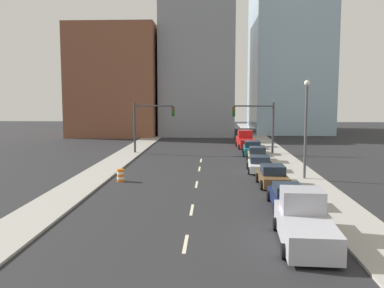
{
  "coord_description": "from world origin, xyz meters",
  "views": [
    {
      "loc": [
        1.17,
        -9.78,
        6.45
      ],
      "look_at": [
        -0.68,
        28.3,
        2.2
      ],
      "focal_mm": 40.0,
      "sensor_mm": 36.0,
      "label": 1
    }
  ],
  "objects_px": {
    "sedan_brown": "(273,176)",
    "sedan_teal": "(252,149)",
    "pickup_truck_silver": "(304,223)",
    "traffic_signal_left": "(147,120)",
    "traffic_barrel": "(121,175)",
    "sedan_navy": "(288,197)",
    "sedan_tan": "(257,155)",
    "sedan_white": "(260,164)",
    "traffic_signal_right": "(261,120)",
    "sedan_blue": "(243,138)",
    "pickup_truck_red": "(246,141)",
    "street_lamp": "(306,122)"
  },
  "relations": [
    {
      "from": "traffic_barrel",
      "to": "sedan_white",
      "type": "xyz_separation_m",
      "value": [
        11.04,
        4.82,
        0.15
      ]
    },
    {
      "from": "sedan_white",
      "to": "sedan_teal",
      "type": "height_order",
      "value": "sedan_teal"
    },
    {
      "from": "street_lamp",
      "to": "sedan_white",
      "type": "xyz_separation_m",
      "value": [
        -3.08,
        3.5,
        -3.87
      ]
    },
    {
      "from": "traffic_signal_left",
      "to": "sedan_navy",
      "type": "bearing_deg",
      "value": -62.95
    },
    {
      "from": "sedan_brown",
      "to": "pickup_truck_silver",
      "type": "bearing_deg",
      "value": -92.13
    },
    {
      "from": "sedan_navy",
      "to": "sedan_tan",
      "type": "bearing_deg",
      "value": 90.35
    },
    {
      "from": "street_lamp",
      "to": "sedan_brown",
      "type": "relative_size",
      "value": 1.76
    },
    {
      "from": "traffic_signal_left",
      "to": "sedan_teal",
      "type": "height_order",
      "value": "traffic_signal_left"
    },
    {
      "from": "pickup_truck_silver",
      "to": "sedan_teal",
      "type": "bearing_deg",
      "value": 92.22
    },
    {
      "from": "sedan_navy",
      "to": "pickup_truck_silver",
      "type": "bearing_deg",
      "value": -92.83
    },
    {
      "from": "traffic_barrel",
      "to": "pickup_truck_red",
      "type": "xyz_separation_m",
      "value": [
        11.15,
        22.19,
        0.4
      ]
    },
    {
      "from": "street_lamp",
      "to": "sedan_navy",
      "type": "distance_m",
      "value": 9.67
    },
    {
      "from": "sedan_teal",
      "to": "sedan_tan",
      "type": "bearing_deg",
      "value": -87.91
    },
    {
      "from": "sedan_brown",
      "to": "sedan_tan",
      "type": "bearing_deg",
      "value": 89.12
    },
    {
      "from": "sedan_navy",
      "to": "sedan_teal",
      "type": "height_order",
      "value": "sedan_teal"
    },
    {
      "from": "street_lamp",
      "to": "sedan_teal",
      "type": "height_order",
      "value": "street_lamp"
    },
    {
      "from": "traffic_signal_left",
      "to": "sedan_brown",
      "type": "height_order",
      "value": "traffic_signal_left"
    },
    {
      "from": "traffic_barrel",
      "to": "sedan_teal",
      "type": "bearing_deg",
      "value": 53.61
    },
    {
      "from": "sedan_brown",
      "to": "sedan_teal",
      "type": "relative_size",
      "value": 0.91
    },
    {
      "from": "traffic_signal_left",
      "to": "sedan_teal",
      "type": "distance_m",
      "value": 12.24
    },
    {
      "from": "traffic_signal_left",
      "to": "traffic_barrel",
      "type": "distance_m",
      "value": 16.37
    },
    {
      "from": "sedan_teal",
      "to": "pickup_truck_silver",
      "type": "bearing_deg",
      "value": -88.39
    },
    {
      "from": "pickup_truck_silver",
      "to": "sedan_blue",
      "type": "relative_size",
      "value": 1.31
    },
    {
      "from": "street_lamp",
      "to": "traffic_barrel",
      "type": "bearing_deg",
      "value": -174.65
    },
    {
      "from": "sedan_navy",
      "to": "sedan_teal",
      "type": "distance_m",
      "value": 22.57
    },
    {
      "from": "street_lamp",
      "to": "pickup_truck_red",
      "type": "height_order",
      "value": "street_lamp"
    },
    {
      "from": "traffic_barrel",
      "to": "pickup_truck_red",
      "type": "distance_m",
      "value": 24.84
    },
    {
      "from": "sedan_brown",
      "to": "pickup_truck_red",
      "type": "distance_m",
      "value": 23.29
    },
    {
      "from": "traffic_signal_left",
      "to": "street_lamp",
      "type": "relative_size",
      "value": 0.76
    },
    {
      "from": "traffic_signal_left",
      "to": "street_lamp",
      "type": "height_order",
      "value": "street_lamp"
    },
    {
      "from": "sedan_teal",
      "to": "sedan_blue",
      "type": "height_order",
      "value": "sedan_teal"
    },
    {
      "from": "pickup_truck_silver",
      "to": "sedan_brown",
      "type": "height_order",
      "value": "pickup_truck_silver"
    },
    {
      "from": "traffic_signal_right",
      "to": "pickup_truck_silver",
      "type": "height_order",
      "value": "traffic_signal_right"
    },
    {
      "from": "pickup_truck_silver",
      "to": "traffic_barrel",
      "type": "bearing_deg",
      "value": 132.8
    },
    {
      "from": "traffic_barrel",
      "to": "sedan_blue",
      "type": "bearing_deg",
      "value": 68.57
    },
    {
      "from": "traffic_signal_right",
      "to": "sedan_white",
      "type": "relative_size",
      "value": 1.33
    },
    {
      "from": "sedan_tan",
      "to": "sedan_blue",
      "type": "distance_m",
      "value": 18.7
    },
    {
      "from": "traffic_signal_right",
      "to": "street_lamp",
      "type": "distance_m",
      "value": 14.83
    },
    {
      "from": "sedan_navy",
      "to": "sedan_tan",
      "type": "relative_size",
      "value": 1.11
    },
    {
      "from": "pickup_truck_red",
      "to": "sedan_teal",
      "type": "bearing_deg",
      "value": -91.12
    },
    {
      "from": "sedan_navy",
      "to": "sedan_tan",
      "type": "distance_m",
      "value": 17.18
    },
    {
      "from": "pickup_truck_silver",
      "to": "sedan_brown",
      "type": "bearing_deg",
      "value": 91.5
    },
    {
      "from": "traffic_signal_left",
      "to": "sedan_white",
      "type": "distance_m",
      "value": 16.34
    },
    {
      "from": "traffic_barrel",
      "to": "sedan_white",
      "type": "relative_size",
      "value": 0.22
    },
    {
      "from": "traffic_signal_right",
      "to": "sedan_navy",
      "type": "height_order",
      "value": "traffic_signal_right"
    },
    {
      "from": "sedan_navy",
      "to": "sedan_blue",
      "type": "height_order",
      "value": "sedan_blue"
    },
    {
      "from": "traffic_signal_right",
      "to": "sedan_blue",
      "type": "distance_m",
      "value": 13.17
    },
    {
      "from": "sedan_navy",
      "to": "pickup_truck_red",
      "type": "relative_size",
      "value": 0.88
    },
    {
      "from": "traffic_signal_right",
      "to": "sedan_navy",
      "type": "distance_m",
      "value": 23.37
    },
    {
      "from": "sedan_brown",
      "to": "sedan_teal",
      "type": "bearing_deg",
      "value": 89.11
    }
  ]
}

